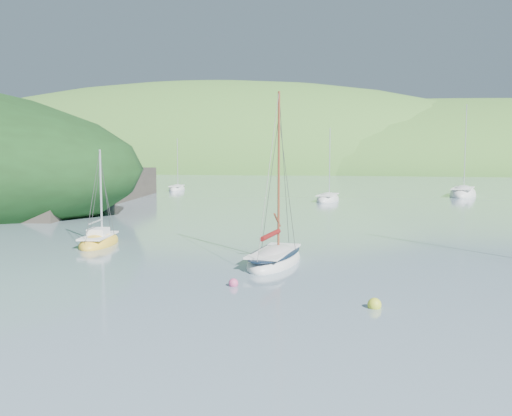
% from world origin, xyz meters
% --- Properties ---
extents(ground, '(700.00, 700.00, 0.00)m').
position_xyz_m(ground, '(0.00, 0.00, 0.00)').
color(ground, slate).
rests_on(ground, ground).
extents(shoreline_hills, '(690.00, 135.00, 56.00)m').
position_xyz_m(shoreline_hills, '(-9.66, 172.42, 0.00)').
color(shoreline_hills, '#41722B').
rests_on(shoreline_hills, ground).
extents(daysailer_white, '(2.59, 6.16, 9.27)m').
position_xyz_m(daysailer_white, '(-0.61, 7.19, 0.21)').
color(daysailer_white, silver).
rests_on(daysailer_white, ground).
extents(sailboat_yellow, '(2.74, 5.02, 6.30)m').
position_xyz_m(sailboat_yellow, '(-12.15, 10.25, 0.16)').
color(sailboat_yellow, yellow).
rests_on(sailboat_yellow, ground).
extents(distant_sloop_a, '(2.80, 6.55, 9.11)m').
position_xyz_m(distant_sloop_a, '(-2.47, 44.63, 0.16)').
color(distant_sloop_a, silver).
rests_on(distant_sloop_a, ground).
extents(distant_sloop_b, '(4.72, 9.33, 12.71)m').
position_xyz_m(distant_sloop_b, '(13.39, 56.28, 0.21)').
color(distant_sloop_b, silver).
rests_on(distant_sloop_b, ground).
extents(distant_sloop_c, '(3.08, 6.08, 8.28)m').
position_xyz_m(distant_sloop_c, '(-26.16, 57.51, 0.15)').
color(distant_sloop_c, silver).
rests_on(distant_sloop_c, ground).
extents(mooring_buoys, '(25.93, 10.27, 0.50)m').
position_xyz_m(mooring_buoys, '(1.47, 4.65, 0.12)').
color(mooring_buoys, '#C2D12B').
rests_on(mooring_buoys, ground).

